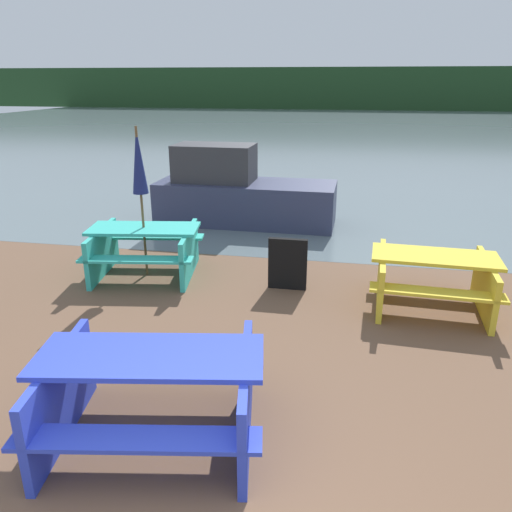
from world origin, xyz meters
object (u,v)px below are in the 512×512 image
picnic_table_blue (152,388)px  signboard (288,264)px  picnic_table_yellow (433,276)px  boat (240,194)px  picnic_table_teal (145,246)px  umbrella_navy (139,163)px

picnic_table_blue → signboard: (0.69, 3.35, -0.10)m
picnic_table_yellow → boat: 4.95m
picnic_table_blue → picnic_table_teal: (-1.52, 3.50, -0.02)m
picnic_table_yellow → boat: size_ratio=0.45×
picnic_table_blue → picnic_table_teal: size_ratio=1.11×
picnic_table_blue → umbrella_navy: umbrella_navy is taller
picnic_table_yellow → picnic_table_teal: size_ratio=0.91×
signboard → picnic_table_blue: bearing=-101.6°
picnic_table_teal → picnic_table_blue: bearing=-66.6°
boat → picnic_table_teal: bearing=-102.4°
picnic_table_blue → umbrella_navy: bearing=113.4°
boat → signboard: size_ratio=4.91×
picnic_table_blue → umbrella_navy: 4.01m
boat → signboard: bearing=-65.8°
picnic_table_teal → boat: 3.30m
picnic_table_yellow → picnic_table_teal: 4.16m
picnic_table_blue → picnic_table_teal: bearing=113.4°
picnic_table_teal → umbrella_navy: size_ratio=0.81×
picnic_table_teal → signboard: 2.21m
picnic_table_yellow → picnic_table_teal: picnic_table_teal is taller
picnic_table_yellow → picnic_table_teal: (-4.14, 0.40, 0.02)m
picnic_table_blue → boat: bearing=96.4°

